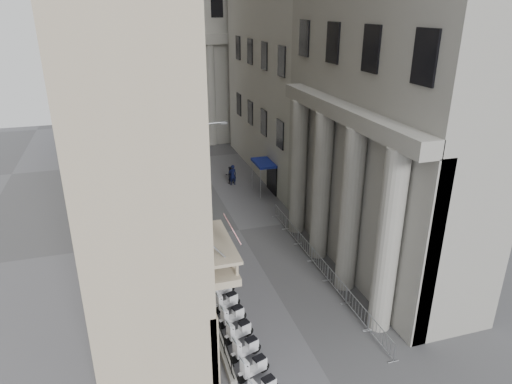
{
  "coord_description": "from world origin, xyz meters",
  "views": [
    {
      "loc": [
        -7.96,
        -11.35,
        16.01
      ],
      "look_at": [
        0.3,
        15.73,
        4.5
      ],
      "focal_mm": 32.0,
      "sensor_mm": 36.0,
      "label": 1
    }
  ],
  "objects_px": {
    "street_lamp": "(198,169)",
    "pedestrian_a": "(233,175)",
    "info_kiosk": "(179,212)",
    "pedestrian_b": "(230,175)",
    "security_tent": "(179,171)"
  },
  "relations": [
    {
      "from": "street_lamp",
      "to": "pedestrian_a",
      "type": "xyz_separation_m",
      "value": [
        4.69,
        8.56,
        -3.95
      ]
    },
    {
      "from": "info_kiosk",
      "to": "pedestrian_a",
      "type": "distance_m",
      "value": 9.07
    },
    {
      "from": "security_tent",
      "to": "street_lamp",
      "type": "xyz_separation_m",
      "value": [
        0.82,
        -5.2,
        1.87
      ]
    },
    {
      "from": "security_tent",
      "to": "street_lamp",
      "type": "relative_size",
      "value": 0.55
    },
    {
      "from": "pedestrian_a",
      "to": "pedestrian_b",
      "type": "relative_size",
      "value": 1.19
    },
    {
      "from": "info_kiosk",
      "to": "pedestrian_a",
      "type": "xyz_separation_m",
      "value": [
        6.11,
        6.7,
        0.15
      ]
    },
    {
      "from": "pedestrian_b",
      "to": "pedestrian_a",
      "type": "bearing_deg",
      "value": 104.75
    },
    {
      "from": "info_kiosk",
      "to": "pedestrian_b",
      "type": "relative_size",
      "value": 1.0
    },
    {
      "from": "security_tent",
      "to": "info_kiosk",
      "type": "relative_size",
      "value": 2.66
    },
    {
      "from": "street_lamp",
      "to": "pedestrian_a",
      "type": "height_order",
      "value": "street_lamp"
    },
    {
      "from": "info_kiosk",
      "to": "pedestrian_b",
      "type": "bearing_deg",
      "value": 70.16
    },
    {
      "from": "pedestrian_a",
      "to": "pedestrian_b",
      "type": "height_order",
      "value": "pedestrian_a"
    },
    {
      "from": "pedestrian_a",
      "to": "street_lamp",
      "type": "bearing_deg",
      "value": 56.95
    },
    {
      "from": "street_lamp",
      "to": "pedestrian_b",
      "type": "distance_m",
      "value": 10.95
    },
    {
      "from": "info_kiosk",
      "to": "pedestrian_a",
      "type": "height_order",
      "value": "pedestrian_a"
    }
  ]
}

